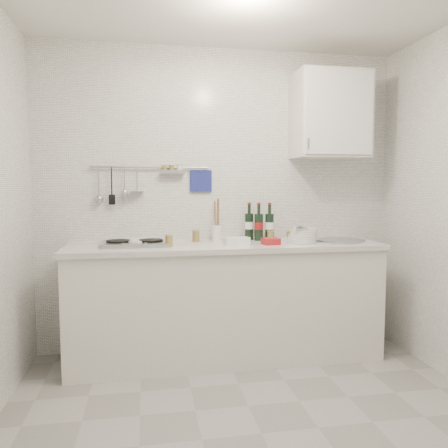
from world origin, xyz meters
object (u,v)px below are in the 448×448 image
object	(u,v)px
utensil_crock	(217,231)
plate_stack_sink	(303,235)
plate_stack_hob	(137,242)
wine_bottles	(259,222)
wall_cabinet	(330,115)

from	to	relation	value
utensil_crock	plate_stack_sink	bearing A→B (deg)	-20.55
plate_stack_hob	wine_bottles	bearing A→B (deg)	5.13
wine_bottles	plate_stack_sink	bearing A→B (deg)	-32.93
plate_stack_hob	utensil_crock	xyz separation A→B (m)	(0.64, 0.14, 0.06)
wall_cabinet	plate_stack_hob	world-z (taller)	wall_cabinet
plate_stack_hob	utensil_crock	distance (m)	0.66
wall_cabinet	plate_stack_sink	xyz separation A→B (m)	(-0.28, -0.15, -0.98)
wall_cabinet	wine_bottles	size ratio (longest dim) A/B	2.26
wall_cabinet	wine_bottles	distance (m)	1.06
plate_stack_hob	plate_stack_sink	size ratio (longest dim) A/B	1.13
wall_cabinet	plate_stack_sink	size ratio (longest dim) A/B	2.59
plate_stack_hob	wine_bottles	distance (m)	1.01
plate_stack_hob	wall_cabinet	bearing A→B (deg)	1.62
wall_cabinet	utensil_crock	size ratio (longest dim) A/B	2.02
plate_stack_hob	utensil_crock	size ratio (longest dim) A/B	0.88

